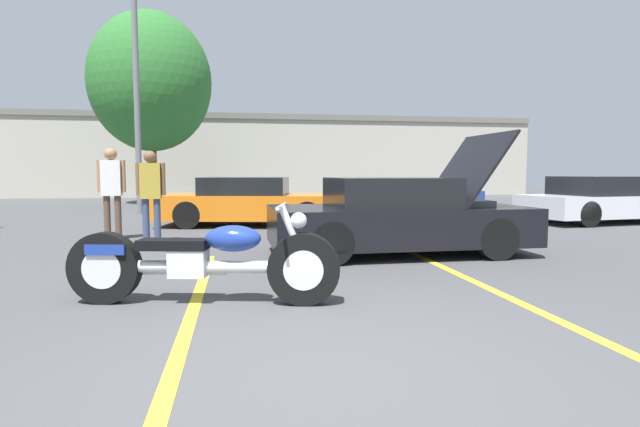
% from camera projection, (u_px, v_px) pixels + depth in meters
% --- Properties ---
extents(ground_plane, '(80.00, 80.00, 0.00)m').
position_uv_depth(ground_plane, '(330.00, 377.00, 3.17)').
color(ground_plane, '#474749').
extents(parking_stripe_middle, '(0.12, 5.54, 0.01)m').
position_uv_depth(parking_stripe_middle, '(196.00, 302.00, 4.98)').
color(parking_stripe_middle, yellow).
rests_on(parking_stripe_middle, ground).
extents(parking_stripe_back, '(0.12, 5.54, 0.01)m').
position_uv_depth(parking_stripe_back, '(493.00, 290.00, 5.49)').
color(parking_stripe_back, yellow).
rests_on(parking_stripe_back, ground).
extents(far_building, '(32.00, 4.20, 4.40)m').
position_uv_depth(far_building, '(248.00, 154.00, 28.31)').
color(far_building, '#B2AD9E').
rests_on(far_building, ground).
extents(light_pole, '(1.21, 0.28, 8.09)m').
position_uv_depth(light_pole, '(138.00, 70.00, 15.33)').
color(light_pole, slate).
rests_on(light_pole, ground).
extents(tree_background, '(4.81, 4.81, 7.68)m').
position_uv_depth(tree_background, '(151.00, 82.00, 20.01)').
color(tree_background, brown).
rests_on(tree_background, ground).
extents(motorcycle, '(2.67, 0.86, 0.99)m').
position_uv_depth(motorcycle, '(203.00, 262.00, 4.91)').
color(motorcycle, black).
rests_on(motorcycle, ground).
extents(show_car_hood_open, '(4.07, 1.88, 1.93)m').
position_uv_depth(show_car_hood_open, '(399.00, 217.00, 7.92)').
color(show_car_hood_open, black).
rests_on(show_car_hood_open, ground).
extents(parked_car_right_row, '(4.23, 2.35, 1.19)m').
position_uv_depth(parked_car_right_row, '(601.00, 201.00, 12.89)').
color(parked_car_right_row, silver).
rests_on(parked_car_right_row, ground).
extents(parked_car_mid_left_row, '(4.72, 2.69, 1.18)m').
position_uv_depth(parked_car_mid_left_row, '(251.00, 202.00, 12.24)').
color(parked_car_mid_left_row, orange).
rests_on(parked_car_mid_left_row, ground).
extents(parked_car_mid_right_row, '(4.43, 2.45, 1.09)m').
position_uv_depth(parked_car_mid_right_row, '(412.00, 196.00, 16.00)').
color(parked_car_mid_right_row, navy).
rests_on(parked_car_mid_right_row, ground).
extents(spectator_near_motorcycle, '(0.52, 0.23, 1.76)m').
position_uv_depth(spectator_near_motorcycle, '(112.00, 185.00, 9.51)').
color(spectator_near_motorcycle, brown).
rests_on(spectator_near_motorcycle, ground).
extents(spectator_by_show_car, '(0.52, 0.22, 1.69)m').
position_uv_depth(spectator_by_show_car, '(151.00, 189.00, 9.06)').
color(spectator_by_show_car, '#38476B').
rests_on(spectator_by_show_car, ground).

